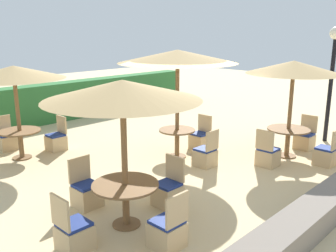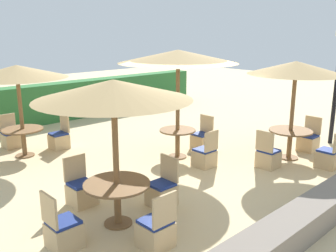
{
  "view_description": "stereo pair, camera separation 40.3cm",
  "coord_description": "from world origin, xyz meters",
  "px_view_note": "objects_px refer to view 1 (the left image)",
  "views": [
    {
      "loc": [
        -6.5,
        -5.67,
        3.22
      ],
      "look_at": [
        0.0,
        0.6,
        0.9
      ],
      "focal_mm": 40.0,
      "sensor_mm": 36.0,
      "label": 1
    },
    {
      "loc": [
        -6.21,
        -5.95,
        3.22
      ],
      "look_at": [
        0.0,
        0.6,
        0.9
      ],
      "focal_mm": 40.0,
      "sensor_mm": 36.0,
      "label": 2
    }
  ],
  "objects_px": {
    "patio_chair_front_left_west": "(74,234)",
    "patio_chair_center_south": "(205,156)",
    "lamp_post": "(333,62)",
    "parasol_back_left": "(14,73)",
    "round_table_center": "(177,136)",
    "patio_chair_front_left_east": "(168,192)",
    "parasol_front_left": "(122,91)",
    "round_table_front_right": "(288,134)",
    "round_table_back_left": "(20,137)",
    "patio_chair_front_right_east": "(305,140)",
    "patio_chair_back_left_east": "(57,141)",
    "patio_chair_front_left_north": "(86,193)",
    "round_table_front_left": "(126,192)",
    "parasol_center": "(178,57)",
    "patio_chair_center_east": "(200,139)",
    "patio_chair_front_right_west": "(268,156)",
    "patio_chair_front_left_south": "(168,232)",
    "patio_chair_back_left_north": "(7,140)",
    "parasol_front_right": "(294,68)",
    "patio_chair_front_right_south": "(326,155)"
  },
  "relations": [
    {
      "from": "parasol_center",
      "to": "patio_chair_front_left_west",
      "type": "distance_m",
      "value": 5.14
    },
    {
      "from": "patio_chair_front_left_south",
      "to": "patio_chair_front_left_east",
      "type": "xyz_separation_m",
      "value": [
        1.03,
        0.99,
        0.0
      ]
    },
    {
      "from": "patio_chair_front_right_west",
      "to": "parasol_back_left",
      "type": "height_order",
      "value": "parasol_back_left"
    },
    {
      "from": "patio_chair_center_south",
      "to": "patio_chair_front_left_north",
      "type": "relative_size",
      "value": 1.0
    },
    {
      "from": "round_table_center",
      "to": "patio_chair_front_left_east",
      "type": "relative_size",
      "value": 1.0
    },
    {
      "from": "patio_chair_front_left_north",
      "to": "round_table_front_left",
      "type": "bearing_deg",
      "value": 93.13
    },
    {
      "from": "patio_chair_center_south",
      "to": "patio_chair_front_left_west",
      "type": "xyz_separation_m",
      "value": [
        -4.2,
        -0.83,
        0.0
      ]
    },
    {
      "from": "parasol_back_left",
      "to": "patio_chair_front_left_north",
      "type": "distance_m",
      "value": 4.04
    },
    {
      "from": "patio_chair_back_left_east",
      "to": "patio_chair_front_left_north",
      "type": "height_order",
      "value": "same"
    },
    {
      "from": "patio_chair_front_right_west",
      "to": "round_table_front_left",
      "type": "distance_m",
      "value": 4.26
    },
    {
      "from": "patio_chair_center_south",
      "to": "patio_chair_back_left_east",
      "type": "relative_size",
      "value": 1.0
    },
    {
      "from": "lamp_post",
      "to": "patio_chair_front_right_east",
      "type": "height_order",
      "value": "lamp_post"
    },
    {
      "from": "parasol_back_left",
      "to": "round_table_front_left",
      "type": "distance_m",
      "value": 4.89
    },
    {
      "from": "patio_chair_center_east",
      "to": "round_table_front_left",
      "type": "bearing_deg",
      "value": 113.3
    },
    {
      "from": "parasol_front_right",
      "to": "parasol_front_left",
      "type": "height_order",
      "value": "parasol_front_right"
    },
    {
      "from": "patio_chair_front_right_south",
      "to": "round_table_center",
      "type": "xyz_separation_m",
      "value": [
        -2.09,
        3.04,
        0.29
      ]
    },
    {
      "from": "parasol_center",
      "to": "patio_chair_front_left_south",
      "type": "relative_size",
      "value": 3.19
    },
    {
      "from": "round_table_front_right",
      "to": "patio_chair_back_left_north",
      "type": "distance_m",
      "value": 7.62
    },
    {
      "from": "round_table_back_left",
      "to": "parasol_front_left",
      "type": "height_order",
      "value": "parasol_front_left"
    },
    {
      "from": "round_table_front_right",
      "to": "round_table_front_left",
      "type": "relative_size",
      "value": 0.97
    },
    {
      "from": "lamp_post",
      "to": "parasol_front_right",
      "type": "xyz_separation_m",
      "value": [
        -2.1,
        0.16,
        -0.04
      ]
    },
    {
      "from": "patio_chair_front_right_west",
      "to": "round_table_back_left",
      "type": "distance_m",
      "value": 6.25
    },
    {
      "from": "parasol_back_left",
      "to": "parasol_front_left",
      "type": "bearing_deg",
      "value": -94.17
    },
    {
      "from": "parasol_front_right",
      "to": "lamp_post",
      "type": "bearing_deg",
      "value": -4.4
    },
    {
      "from": "parasol_back_left",
      "to": "round_table_front_left",
      "type": "relative_size",
      "value": 2.23
    },
    {
      "from": "round_table_center",
      "to": "patio_chair_center_east",
      "type": "relative_size",
      "value": 1.0
    },
    {
      "from": "patio_chair_front_right_east",
      "to": "patio_chair_center_south",
      "type": "distance_m",
      "value": 3.22
    },
    {
      "from": "patio_chair_front_left_east",
      "to": "parasol_front_left",
      "type": "bearing_deg",
      "value": 90.46
    },
    {
      "from": "round_table_front_right",
      "to": "round_table_back_left",
      "type": "distance_m",
      "value": 6.91
    },
    {
      "from": "lamp_post",
      "to": "patio_chair_front_left_south",
      "type": "xyz_separation_m",
      "value": [
        -7.33,
        -0.55,
        -2.09
      ]
    },
    {
      "from": "patio_chair_front_left_east",
      "to": "patio_chair_back_left_east",
      "type": "bearing_deg",
      "value": -3.67
    },
    {
      "from": "round_table_front_left",
      "to": "patio_chair_front_left_west",
      "type": "xyz_separation_m",
      "value": [
        -1.03,
        -0.02,
        -0.34
      ]
    },
    {
      "from": "patio_chair_front_left_west",
      "to": "patio_chair_front_left_north",
      "type": "xyz_separation_m",
      "value": [
        0.97,
        1.1,
        0.0
      ]
    },
    {
      "from": "patio_chair_center_south",
      "to": "parasol_front_left",
      "type": "height_order",
      "value": "parasol_front_left"
    },
    {
      "from": "patio_chair_front_left_east",
      "to": "patio_chair_front_right_west",
      "type": "bearing_deg",
      "value": -94.92
    },
    {
      "from": "round_table_back_left",
      "to": "round_table_front_left",
      "type": "xyz_separation_m",
      "value": [
        -0.34,
        -4.6,
        0.02
      ]
    },
    {
      "from": "patio_chair_front_left_west",
      "to": "patio_chair_center_south",
      "type": "bearing_deg",
      "value": 101.15
    },
    {
      "from": "patio_chair_back_left_north",
      "to": "parasol_front_left",
      "type": "relative_size",
      "value": 0.37
    },
    {
      "from": "patio_chair_center_east",
      "to": "patio_chair_front_left_west",
      "type": "xyz_separation_m",
      "value": [
        -5.21,
        -1.82,
        0.0
      ]
    },
    {
      "from": "parasol_front_right",
      "to": "patio_chair_back_left_east",
      "type": "distance_m",
      "value": 6.55
    },
    {
      "from": "lamp_post",
      "to": "parasol_back_left",
      "type": "bearing_deg",
      "value": 144.29
    },
    {
      "from": "patio_chair_center_east",
      "to": "patio_chair_front_left_east",
      "type": "bearing_deg",
      "value": 119.63
    },
    {
      "from": "parasol_back_left",
      "to": "patio_chair_front_left_south",
      "type": "bearing_deg",
      "value": -93.4
    },
    {
      "from": "patio_chair_front_right_east",
      "to": "parasol_back_left",
      "type": "relative_size",
      "value": 0.37
    },
    {
      "from": "lamp_post",
      "to": "patio_chair_front_left_east",
      "type": "height_order",
      "value": "lamp_post"
    },
    {
      "from": "parasol_front_right",
      "to": "patio_chair_front_right_south",
      "type": "xyz_separation_m",
      "value": [
        0.05,
        -1.0,
        -2.05
      ]
    },
    {
      "from": "patio_chair_front_right_south",
      "to": "round_table_center",
      "type": "bearing_deg",
      "value": 124.47
    },
    {
      "from": "patio_chair_front_left_south",
      "to": "patio_chair_front_left_west",
      "type": "xyz_separation_m",
      "value": [
        -1.03,
        0.96,
        0.0
      ]
    },
    {
      "from": "round_table_front_right",
      "to": "parasol_front_left",
      "type": "xyz_separation_m",
      "value": [
        -5.23,
        0.27,
        1.71
      ]
    },
    {
      "from": "parasol_center",
      "to": "patio_chair_center_east",
      "type": "relative_size",
      "value": 3.19
    }
  ]
}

